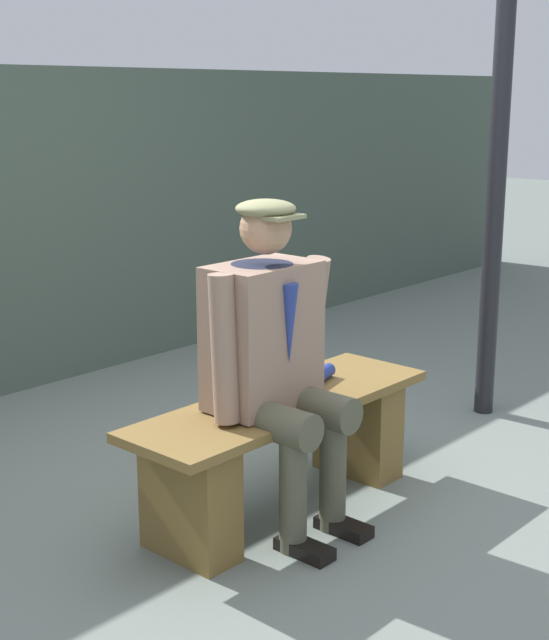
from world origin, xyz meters
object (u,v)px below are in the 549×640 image
Objects in this scene: seated_man at (273,351)px; lamp_post at (502,75)px; rolled_magazine at (320,376)px; bench at (282,443)px.

lamp_post reaches higher than seated_man.
seated_man is 0.47m from rolled_magazine.
seated_man is 2.12m from lamp_post.
bench is 1.10× the size of seated_man.
seated_man is at bearing 12.03° from rolled_magazine.
seated_man is 6.39× the size of rolled_magazine.
lamp_post is (-1.41, 0.04, 1.30)m from rolled_magazine.
rolled_magazine is at bearing -167.97° from seated_man.
rolled_magazine is (-0.28, -0.03, 0.23)m from bench.
seated_man is 0.45× the size of lamp_post.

